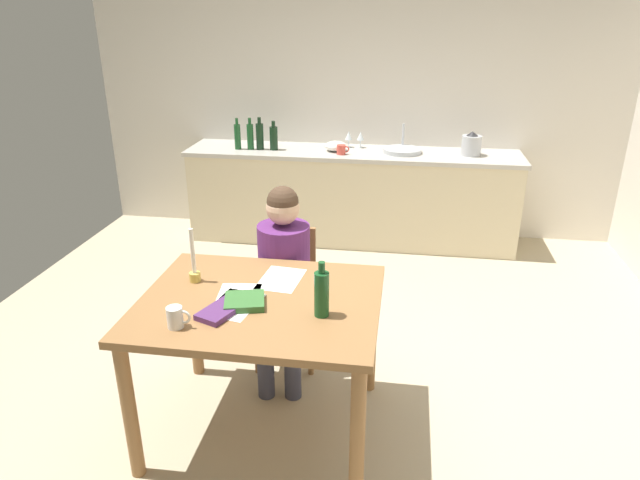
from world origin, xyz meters
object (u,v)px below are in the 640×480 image
at_px(sink_unit, 402,150).
at_px(bottle_wine_red, 260,136).
at_px(book_magazine, 222,310).
at_px(teacup_on_counter, 341,150).
at_px(chair_at_table, 287,289).
at_px(stovetop_kettle, 471,145).
at_px(bottle_oil, 237,136).
at_px(mixing_bowl, 336,146).
at_px(bottle_sauce, 274,138).
at_px(wine_glass_near_sink, 361,136).
at_px(candlestick, 194,267).
at_px(dining_table, 261,319).
at_px(coffee_mug, 176,317).
at_px(wine_bottle_on_table, 322,293).
at_px(book_cookery, 245,301).
at_px(bottle_vinegar, 250,136).
at_px(person_seated, 283,271).
at_px(wine_glass_by_kettle, 349,136).

relative_size(sink_unit, bottle_wine_red, 1.18).
distance_m(book_magazine, sink_unit, 3.09).
bearing_deg(teacup_on_counter, sink_unit, 15.52).
xyz_separation_m(sink_unit, teacup_on_counter, (-0.56, -0.15, 0.02)).
height_order(chair_at_table, stovetop_kettle, stovetop_kettle).
bearing_deg(stovetop_kettle, bottle_oil, -177.63).
bearing_deg(mixing_bowl, stovetop_kettle, 1.07).
distance_m(book_magazine, bottle_sauce, 2.95).
distance_m(sink_unit, wine_glass_near_sink, 0.44).
height_order(candlestick, sink_unit, sink_unit).
relative_size(dining_table, coffee_mug, 10.65).
distance_m(coffee_mug, mixing_bowl, 3.14).
distance_m(dining_table, sink_unit, 2.91).
height_order(wine_bottle_on_table, bottle_wine_red, bottle_wine_red).
distance_m(candlestick, book_cookery, 0.40).
bearing_deg(bottle_vinegar, wine_bottle_on_table, -68.56).
distance_m(stovetop_kettle, teacup_on_counter, 1.19).
distance_m(person_seated, bottle_sauce, 2.27).
bearing_deg(wine_glass_near_sink, coffee_mug, -99.60).
bearing_deg(sink_unit, chair_at_table, -107.86).
xyz_separation_m(wine_bottle_on_table, bottle_sauce, (-0.89, 2.87, 0.10)).
xyz_separation_m(stovetop_kettle, wine_glass_by_kettle, (-1.15, 0.15, 0.01)).
distance_m(wine_bottle_on_table, bottle_vinegar, 3.06).
height_order(dining_table, stovetop_kettle, stovetop_kettle).
height_order(sink_unit, wine_glass_near_sink, sink_unit).
height_order(chair_at_table, wine_bottle_on_table, wine_bottle_on_table).
bearing_deg(bottle_vinegar, coffee_mug, -81.14).
distance_m(dining_table, chair_at_table, 0.76).
distance_m(coffee_mug, bottle_vinegar, 3.10).
xyz_separation_m(candlestick, sink_unit, (1.05, 2.68, 0.04)).
relative_size(sink_unit, stovetop_kettle, 1.64).
height_order(chair_at_table, teacup_on_counter, teacup_on_counter).
xyz_separation_m(book_cookery, bottle_oil, (-0.85, 2.79, 0.21)).
bearing_deg(teacup_on_counter, stovetop_kettle, 7.24).
distance_m(sink_unit, teacup_on_counter, 0.58).
distance_m(sink_unit, wine_glass_by_kettle, 0.55).
xyz_separation_m(person_seated, bottle_oil, (-0.90, 2.14, 0.35)).
bearing_deg(wine_glass_near_sink, book_magazine, -97.12).
relative_size(sink_unit, mixing_bowl, 1.74).
xyz_separation_m(candlestick, wine_glass_by_kettle, (0.52, 2.82, 0.12)).
bearing_deg(dining_table, sink_unit, 77.00).
distance_m(coffee_mug, wine_glass_near_sink, 3.34).
bearing_deg(mixing_bowl, wine_bottle_on_table, -84.01).
relative_size(person_seated, sink_unit, 3.32).
relative_size(dining_table, bottle_oil, 4.09).
bearing_deg(wine_glass_by_kettle, wine_bottle_on_table, -86.27).
distance_m(stovetop_kettle, wine_glass_near_sink, 1.04).
bearing_deg(chair_at_table, wine_glass_near_sink, 83.17).
bearing_deg(bottle_sauce, book_magazine, -81.84).
height_order(chair_at_table, mixing_bowl, mixing_bowl).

